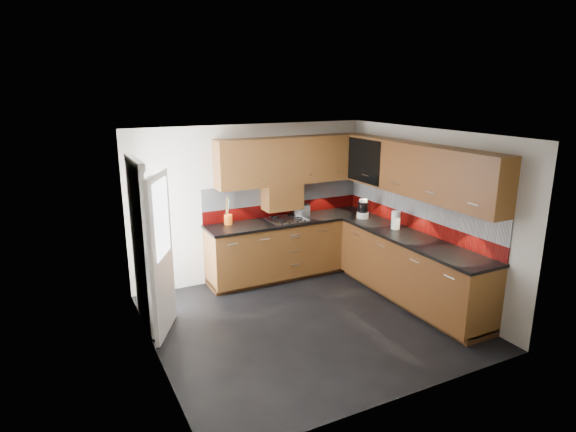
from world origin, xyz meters
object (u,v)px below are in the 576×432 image
toaster (301,210)px  food_processor (363,210)px  gas_hob (287,219)px  utensil_pot (228,218)px

toaster → food_processor: (0.79, -0.57, 0.05)m
gas_hob → food_processor: (1.12, -0.43, 0.12)m
utensil_pot → toaster: bearing=-2.0°
utensil_pot → toaster: size_ratio=1.49×
gas_hob → utensil_pot: bearing=168.6°
gas_hob → toaster: bearing=22.7°
gas_hob → food_processor: food_processor is taller
utensil_pot → food_processor: 2.10m
toaster → food_processor: size_ratio=0.96×
utensil_pot → food_processor: bearing=-16.9°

